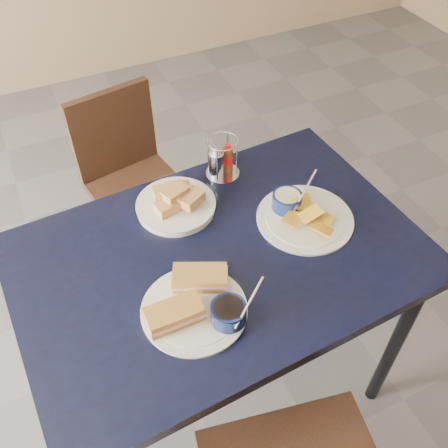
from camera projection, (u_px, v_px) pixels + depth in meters
name	position (u px, v px, depth m)	size (l,w,h in m)	color
ground	(188.00, 409.00, 1.85)	(6.00, 6.00, 0.00)	#56565B
dining_table	(220.00, 270.00, 1.45)	(1.16, 0.81, 0.75)	black
chair_far	(130.00, 167.00, 2.13)	(0.42, 0.41, 0.77)	black
sandwich_plate	(198.00, 303.00, 1.25)	(0.30, 0.27, 0.12)	white
plantain_plate	(299.00, 212.00, 1.48)	(0.29, 0.29, 0.12)	white
bread_basket	(176.00, 203.00, 1.50)	(0.24, 0.24, 0.08)	white
condiment_caddy	(221.00, 161.00, 1.59)	(0.11, 0.11, 0.14)	silver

